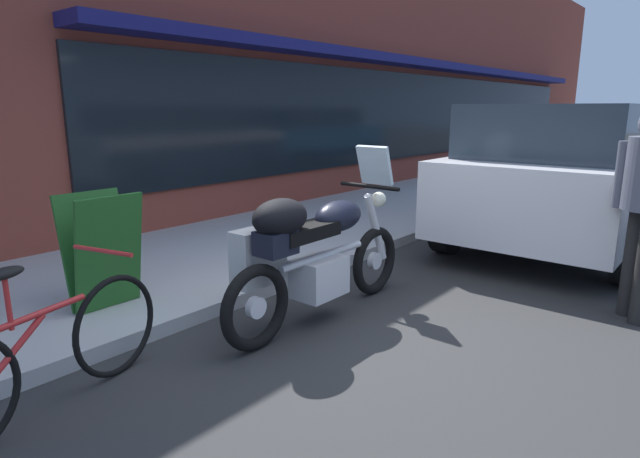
# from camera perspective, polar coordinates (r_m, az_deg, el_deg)

# --- Properties ---
(ground_plane) EXTENTS (80.00, 80.00, 0.00)m
(ground_plane) POSITION_cam_1_polar(r_m,az_deg,el_deg) (4.15, 2.87, -11.45)
(ground_plane) COLOR #2A2A2A
(storefront_building) EXTENTS (24.93, 0.90, 5.62)m
(storefront_building) POSITION_cam_1_polar(r_m,az_deg,el_deg) (13.10, 11.82, 17.38)
(storefront_building) COLOR brown
(storefront_building) RESTS_ON ground_plane
(sidewalk_curb) EXTENTS (30.00, 2.74, 0.12)m
(sidewalk_curb) POSITION_cam_1_polar(r_m,az_deg,el_deg) (13.01, 18.35, 5.09)
(sidewalk_curb) COLOR #A3A3A3
(sidewalk_curb) RESTS_ON ground_plane
(touring_motorcycle) EXTENTS (2.18, 0.67, 1.40)m
(touring_motorcycle) POSITION_cam_1_polar(r_m,az_deg,el_deg) (4.19, -1.11, -2.38)
(touring_motorcycle) COLOR black
(touring_motorcycle) RESTS_ON ground_plane
(parked_bicycle) EXTENTS (1.64, 0.59, 0.93)m
(parked_bicycle) POSITION_cam_1_polar(r_m,az_deg,el_deg) (3.40, -27.75, -11.98)
(parked_bicycle) COLOR black
(parked_bicycle) RESTS_ON ground_plane
(parked_minivan) EXTENTS (4.75, 2.18, 1.76)m
(parked_minivan) POSITION_cam_1_polar(r_m,az_deg,el_deg) (7.48, 25.79, 5.78)
(parked_minivan) COLOR silver
(parked_minivan) RESTS_ON ground_plane
(sandwich_board_sign) EXTENTS (0.55, 0.41, 0.94)m
(sandwich_board_sign) POSITION_cam_1_polar(r_m,az_deg,el_deg) (4.58, -22.71, -2.21)
(sandwich_board_sign) COLOR #1E511E
(sandwich_board_sign) RESTS_ON sidewalk_curb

